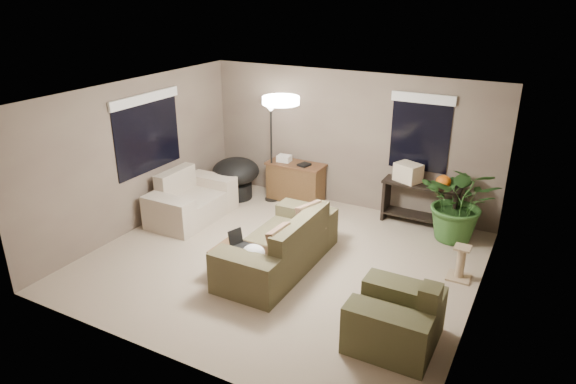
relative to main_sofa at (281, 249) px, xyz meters
The scene contains 20 objects.
room_shell 0.97m from the main_sofa, 116.79° to the left, with size 5.50×5.50×5.50m.
main_sofa is the anchor object (origin of this frame).
throw_pillows 0.44m from the main_sofa, ahead, with size 0.37×1.38×0.47m.
loveseat 2.38m from the main_sofa, 161.60° to the left, with size 0.90×1.60×0.85m.
armchair 2.19m from the main_sofa, 23.96° to the right, with size 0.95×1.00×0.85m.
coffee_table 0.57m from the main_sofa, 116.76° to the right, with size 1.00×0.55×0.42m.
laptop 0.62m from the main_sofa, 136.06° to the right, with size 0.40×0.26×0.24m.
plastic_bag 0.70m from the main_sofa, 94.93° to the right, with size 0.31×0.28×0.22m, color white.
desk 2.54m from the main_sofa, 112.71° to the left, with size 1.10×0.50×0.75m.
desk_papers 2.64m from the main_sofa, 115.98° to the left, with size 0.70×0.29×0.12m.
console_table 2.79m from the main_sofa, 60.05° to the left, with size 1.30×0.40×0.75m.
pumpkin 3.03m from the main_sofa, 54.20° to the left, with size 0.25×0.25×0.20m, color orange.
cardboard_box 2.74m from the main_sofa, 64.70° to the left, with size 0.42×0.31×0.31m, color beige.
papasan_chair 2.81m from the main_sofa, 137.07° to the left, with size 1.17×1.17×0.80m.
floor_lamp 2.88m from the main_sofa, 123.06° to the left, with size 0.32×0.32×1.91m.
ceiling_fixture 2.15m from the main_sofa, 116.79° to the left, with size 0.50×0.50×0.10m, color white.
houseplant 2.99m from the main_sofa, 45.26° to the left, with size 1.20×1.33×1.04m, color #2D5923.
cat_scratching_post 2.55m from the main_sofa, 20.86° to the left, with size 0.32×0.32×0.50m.
window_left 3.20m from the main_sofa, behind, with size 0.05×1.56×1.33m.
window_back 3.26m from the main_sofa, 64.96° to the left, with size 1.06×0.05×1.33m.
Camera 1 is at (3.31, -5.94, 3.87)m, focal length 32.00 mm.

